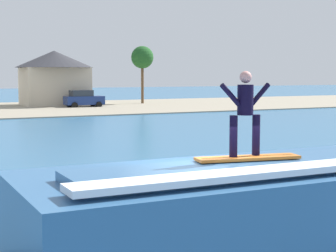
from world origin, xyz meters
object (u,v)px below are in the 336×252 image
surfboard (248,158)px  surfer (245,109)px  car_far_shore (83,99)px  tree_tall_bare (142,58)px  wave_crest (272,202)px  house_gabled_white (54,74)px

surfboard → surfer: 0.98m
car_far_shore → tree_tall_bare: tree_tall_bare is taller
surfboard → tree_tall_bare: (20.13, 50.68, 3.57)m
wave_crest → surfboard: size_ratio=4.82×
car_far_shore → house_gabled_white: (-1.89, 4.37, 2.59)m
wave_crest → tree_tall_bare: 54.33m
wave_crest → house_gabled_white: size_ratio=1.23×
house_gabled_white → tree_tall_bare: 10.50m
wave_crest → car_far_shore: bearing=76.8°
surfboard → car_far_shore: size_ratio=0.54×
surfer → house_gabled_white: 52.39m
wave_crest → tree_tall_bare: (19.41, 50.54, 4.57)m
car_far_shore → tree_tall_bare: bearing=22.7°
house_gabled_white → tree_tall_bare: bearing=-4.7°
wave_crest → car_far_shore: car_far_shore is taller
surfboard → house_gabled_white: bearing=79.2°
tree_tall_bare → car_far_shore: bearing=-157.3°
tree_tall_bare → surfboard: bearing=-111.7°
surfer → car_far_shore: 48.57m
tree_tall_bare → surfer: bearing=-111.7°
house_gabled_white → surfboard: bearing=-100.8°
car_far_shore → house_gabled_white: bearing=113.3°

